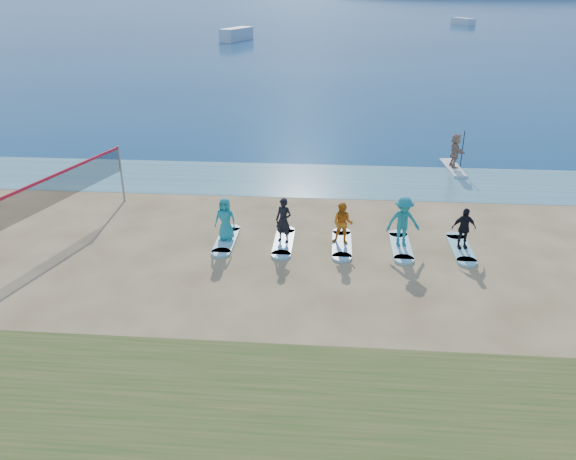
# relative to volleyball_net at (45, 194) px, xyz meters

# --- Properties ---
(ground) EXTENTS (600.00, 600.00, 0.00)m
(ground) POSITION_rel_volleyball_net_xyz_m (10.24, -2.62, -1.90)
(ground) COLOR tan
(ground) RESTS_ON ground
(shallow_water) EXTENTS (600.00, 600.00, 0.00)m
(shallow_water) POSITION_rel_volleyball_net_xyz_m (10.24, 7.88, -1.90)
(shallow_water) COLOR teal
(shallow_water) RESTS_ON ground
(ocean) EXTENTS (600.00, 600.00, 0.00)m
(ocean) POSITION_rel_volleyball_net_xyz_m (10.24, 157.38, -1.90)
(ocean) COLOR navy
(ocean) RESTS_ON ground
(volleyball_net) EXTENTS (2.34, 8.80, 2.50)m
(volleyball_net) POSITION_rel_volleyball_net_xyz_m (0.00, 0.00, 0.00)
(volleyball_net) COLOR gray
(volleyball_net) RESTS_ON ground
(paddleboard) EXTENTS (0.93, 3.04, 0.12)m
(paddleboard) POSITION_rel_volleyball_net_xyz_m (16.37, 10.22, -1.84)
(paddleboard) COLOR silver
(paddleboard) RESTS_ON ground
(paddleboarder) EXTENTS (0.71, 1.64, 1.72)m
(paddleboarder) POSITION_rel_volleyball_net_xyz_m (16.37, 10.22, -0.93)
(paddleboarder) COLOR tan
(paddleboarder) RESTS_ON paddleboard
(boat_offshore_a) EXTENTS (4.57, 7.68, 1.91)m
(boat_offshore_a) POSITION_rel_volleyball_net_xyz_m (-5.76, 75.57, -1.90)
(boat_offshore_a) COLOR silver
(boat_offshore_a) RESTS_ON ground
(boat_offshore_b) EXTENTS (4.27, 6.92, 1.36)m
(boat_offshore_b) POSITION_rel_volleyball_net_xyz_m (37.42, 113.87, -1.90)
(boat_offshore_b) COLOR silver
(boat_offshore_b) RESTS_ON ground
(surfboard_0) EXTENTS (0.70, 2.20, 0.09)m
(surfboard_0) POSITION_rel_volleyball_net_xyz_m (6.34, 0.62, -1.86)
(surfboard_0) COLOR #8CCFDA
(surfboard_0) RESTS_ON ground
(student_0) EXTENTS (0.86, 0.64, 1.62)m
(student_0) POSITION_rel_volleyball_net_xyz_m (6.34, 0.62, -1.01)
(student_0) COLOR teal
(student_0) RESTS_ON surfboard_0
(surfboard_1) EXTENTS (0.70, 2.20, 0.09)m
(surfboard_1) POSITION_rel_volleyball_net_xyz_m (8.48, 0.62, -1.86)
(surfboard_1) COLOR #8CCFDA
(surfboard_1) RESTS_ON ground
(student_1) EXTENTS (0.72, 0.61, 1.67)m
(student_1) POSITION_rel_volleyball_net_xyz_m (8.48, 0.62, -0.98)
(student_1) COLOR black
(student_1) RESTS_ON surfboard_1
(surfboard_2) EXTENTS (0.70, 2.20, 0.09)m
(surfboard_2) POSITION_rel_volleyball_net_xyz_m (10.62, 0.62, -1.86)
(surfboard_2) COLOR #8CCFDA
(surfboard_2) RESTS_ON ground
(student_2) EXTENTS (0.87, 0.74, 1.56)m
(student_2) POSITION_rel_volleyball_net_xyz_m (10.62, 0.62, -1.03)
(student_2) COLOR orange
(student_2) RESTS_ON surfboard_2
(surfboard_3) EXTENTS (0.70, 2.20, 0.09)m
(surfboard_3) POSITION_rel_volleyball_net_xyz_m (12.75, 0.62, -1.86)
(surfboard_3) COLOR #8CCFDA
(surfboard_3) RESTS_ON ground
(student_3) EXTENTS (1.30, 0.88, 1.86)m
(student_3) POSITION_rel_volleyball_net_xyz_m (12.75, 0.62, -0.88)
(student_3) COLOR teal
(student_3) RESTS_ON surfboard_3
(surfboard_4) EXTENTS (0.70, 2.20, 0.09)m
(surfboard_4) POSITION_rel_volleyball_net_xyz_m (14.89, 0.62, -1.86)
(surfboard_4) COLOR #8CCFDA
(surfboard_4) RESTS_ON ground
(student_4) EXTENTS (0.93, 0.50, 1.51)m
(student_4) POSITION_rel_volleyball_net_xyz_m (14.89, 0.62, -1.06)
(student_4) COLOR black
(student_4) RESTS_ON surfboard_4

